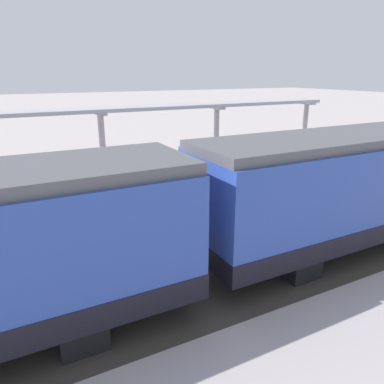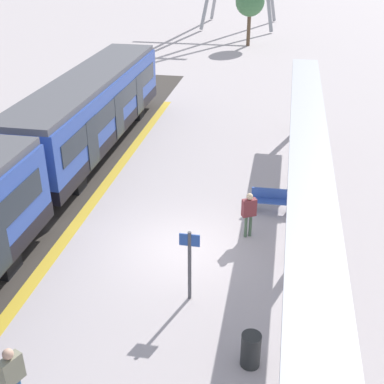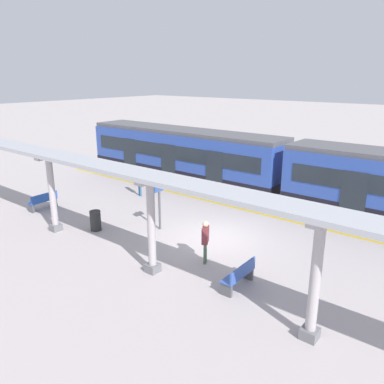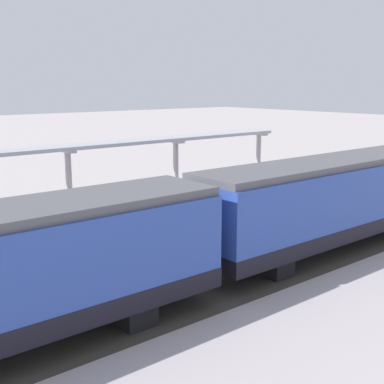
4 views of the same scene
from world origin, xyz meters
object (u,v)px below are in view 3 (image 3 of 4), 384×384
at_px(passenger_waiting_near_edge, 139,177).
at_px(passenger_by_the_benches, 205,237).
at_px(bench_mid_platform, 43,201).
at_px(canopy_pillar_third, 151,226).
at_px(trash_bin, 96,221).
at_px(train_near_carriage, 182,155).
at_px(platform_info_sign, 159,201).
at_px(canopy_pillar_second, 52,194).
at_px(canopy_pillar_fourth, 315,280).
at_px(bench_near_end, 240,275).

xyz_separation_m(passenger_waiting_near_edge, passenger_by_the_benches, (4.28, 7.90, -0.06)).
bearing_deg(bench_mid_platform, canopy_pillar_third, 82.23).
height_order(bench_mid_platform, trash_bin, trash_bin).
xyz_separation_m(bench_mid_platform, passenger_waiting_near_edge, (-4.75, 2.19, 0.64)).
xyz_separation_m(trash_bin, passenger_by_the_benches, (-0.55, 5.70, 0.58)).
height_order(train_near_carriage, platform_info_sign, train_near_carriage).
distance_m(bench_mid_platform, passenger_by_the_benches, 10.12).
height_order(bench_mid_platform, platform_info_sign, platform_info_sign).
xyz_separation_m(bench_mid_platform, trash_bin, (0.09, 4.39, 0.01)).
height_order(canopy_pillar_third, passenger_by_the_benches, canopy_pillar_third).
distance_m(canopy_pillar_third, platform_info_sign, 3.96).
distance_m(canopy_pillar_second, trash_bin, 2.19).
bearing_deg(bench_mid_platform, passenger_by_the_benches, 92.66).
distance_m(canopy_pillar_third, canopy_pillar_fourth, 5.75).
height_order(canopy_pillar_second, bench_mid_platform, canopy_pillar_second).
height_order(canopy_pillar_second, passenger_waiting_near_edge, canopy_pillar_second).
bearing_deg(canopy_pillar_fourth, bench_mid_platform, -94.77).
height_order(canopy_pillar_fourth, trash_bin, canopy_pillar_fourth).
xyz_separation_m(canopy_pillar_third, bench_near_end, (-1.01, 2.95, -1.28)).
xyz_separation_m(canopy_pillar_third, passenger_by_the_benches, (-1.70, 1.03, -0.70)).
xyz_separation_m(canopy_pillar_third, platform_info_sign, (-3.04, -2.51, -0.40)).
bearing_deg(trash_bin, passenger_waiting_near_edge, -155.47).
bearing_deg(platform_info_sign, canopy_pillar_fourth, 69.83).
xyz_separation_m(canopy_pillar_fourth, bench_mid_platform, (-1.24, -14.81, -1.28)).
height_order(platform_info_sign, passenger_by_the_benches, platform_info_sign).
distance_m(bench_near_end, trash_bin, 7.62).
relative_size(trash_bin, passenger_by_the_benches, 0.55).
bearing_deg(passenger_waiting_near_edge, canopy_pillar_second, 8.01).
relative_size(passenger_waiting_near_edge, passenger_by_the_benches, 1.06).
distance_m(train_near_carriage, canopy_pillar_second, 9.59).
bearing_deg(passenger_by_the_benches, train_near_carriage, -135.42).
relative_size(canopy_pillar_second, bench_near_end, 2.25).
height_order(bench_near_end, trash_bin, trash_bin).
bearing_deg(canopy_pillar_fourth, canopy_pillar_second, -90.00).
xyz_separation_m(train_near_carriage, passenger_waiting_near_edge, (3.58, -0.16, -0.75)).
distance_m(canopy_pillar_second, canopy_pillar_fourth, 11.78).
bearing_deg(passenger_by_the_benches, bench_mid_platform, -87.34).
distance_m(bench_near_end, bench_mid_platform, 12.01).
bearing_deg(trash_bin, passenger_by_the_benches, 95.56).
bearing_deg(canopy_pillar_second, bench_mid_platform, -112.20).
bearing_deg(bench_near_end, passenger_by_the_benches, -109.97).
bearing_deg(platform_info_sign, bench_near_end, 69.63).
relative_size(bench_near_end, bench_mid_platform, 0.99).
height_order(train_near_carriage, canopy_pillar_fourth, train_near_carriage).
bearing_deg(canopy_pillar_third, bench_mid_platform, -97.77).
relative_size(canopy_pillar_fourth, passenger_by_the_benches, 2.06).
bearing_deg(canopy_pillar_fourth, train_near_carriage, -127.49).
bearing_deg(passenger_by_the_benches, passenger_waiting_near_edge, -118.43).
bearing_deg(trash_bin, train_near_carriage, -166.33).
distance_m(train_near_carriage, passenger_waiting_near_edge, 3.66).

